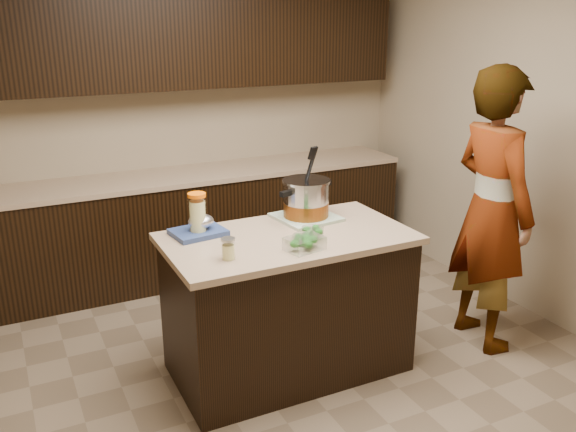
# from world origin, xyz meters

# --- Properties ---
(ground_plane) EXTENTS (4.00, 4.00, 0.00)m
(ground_plane) POSITION_xyz_m (0.00, 0.00, 0.00)
(ground_plane) COLOR brown
(ground_plane) RESTS_ON ground
(room_shell) EXTENTS (4.04, 4.04, 2.72)m
(room_shell) POSITION_xyz_m (0.00, 0.00, 1.71)
(room_shell) COLOR tan
(room_shell) RESTS_ON ground
(back_cabinets) EXTENTS (3.60, 0.63, 2.33)m
(back_cabinets) POSITION_xyz_m (0.00, 1.74, 0.94)
(back_cabinets) COLOR black
(back_cabinets) RESTS_ON ground
(island) EXTENTS (1.46, 0.81, 0.90)m
(island) POSITION_xyz_m (0.00, 0.00, 0.45)
(island) COLOR black
(island) RESTS_ON ground
(dish_towel) EXTENTS (0.40, 0.40, 0.02)m
(dish_towel) POSITION_xyz_m (0.24, 0.22, 0.91)
(dish_towel) COLOR #5B8358
(dish_towel) RESTS_ON island
(stock_pot) EXTENTS (0.42, 0.38, 0.43)m
(stock_pot) POSITION_xyz_m (0.24, 0.22, 1.02)
(stock_pot) COLOR #B7B7BC
(stock_pot) RESTS_ON dish_towel
(lemonade_pitcher) EXTENTS (0.14, 0.14, 0.26)m
(lemonade_pitcher) POSITION_xyz_m (-0.48, 0.23, 1.02)
(lemonade_pitcher) COLOR #E1DC89
(lemonade_pitcher) RESTS_ON island
(mason_jar) EXTENTS (0.09, 0.09, 0.13)m
(mason_jar) POSITION_xyz_m (-0.45, -0.19, 0.96)
(mason_jar) COLOR #E1DC89
(mason_jar) RESTS_ON island
(broccoli_tub_left) EXTENTS (0.13, 0.13, 0.05)m
(broccoli_tub_left) POSITION_xyz_m (0.01, -0.16, 0.92)
(broccoli_tub_left) COLOR silver
(broccoli_tub_left) RESTS_ON island
(broccoli_tub_right) EXTENTS (0.16, 0.16, 0.06)m
(broccoli_tub_right) POSITION_xyz_m (0.11, -0.09, 0.93)
(broccoli_tub_right) COLOR silver
(broccoli_tub_right) RESTS_ON island
(broccoli_tub_rect) EXTENTS (0.23, 0.19, 0.07)m
(broccoli_tub_rect) POSITION_xyz_m (-0.02, -0.25, 0.93)
(broccoli_tub_rect) COLOR silver
(broccoli_tub_rect) RESTS_ON island
(blue_tray) EXTENTS (0.33, 0.28, 0.11)m
(blue_tray) POSITION_xyz_m (-0.46, 0.25, 0.94)
(blue_tray) COLOR navy
(blue_tray) RESTS_ON island
(person) EXTENTS (0.50, 0.71, 1.86)m
(person) POSITION_xyz_m (1.36, -0.24, 0.93)
(person) COLOR gray
(person) RESTS_ON ground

